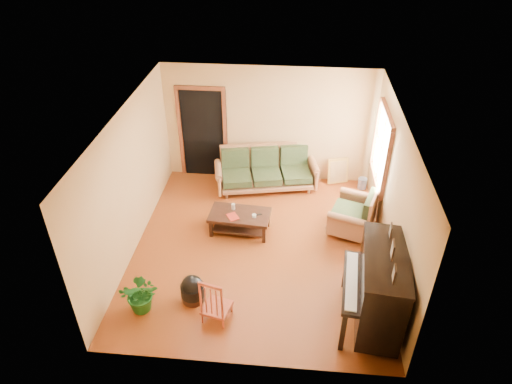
# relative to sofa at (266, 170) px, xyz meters

# --- Properties ---
(floor) EXTENTS (5.00, 5.00, 0.00)m
(floor) POSITION_rel_sofa_xyz_m (0.00, -2.01, -0.46)
(floor) COLOR #63270D
(floor) RESTS_ON ground
(doorway) EXTENTS (1.08, 0.16, 2.05)m
(doorway) POSITION_rel_sofa_xyz_m (-1.45, 0.47, 0.56)
(doorway) COLOR black
(doorway) RESTS_ON floor
(window) EXTENTS (0.12, 1.36, 1.46)m
(window) POSITION_rel_sofa_xyz_m (2.21, -0.71, 1.04)
(window) COLOR white
(window) RESTS_ON right_wall
(sofa) EXTENTS (2.29, 1.32, 0.92)m
(sofa) POSITION_rel_sofa_xyz_m (0.00, 0.00, 0.00)
(sofa) COLOR brown
(sofa) RESTS_ON floor
(coffee_table) EXTENTS (1.19, 0.71, 0.42)m
(coffee_table) POSITION_rel_sofa_xyz_m (-0.39, -1.56, -0.25)
(coffee_table) COLOR black
(coffee_table) RESTS_ON floor
(armchair) EXTENTS (1.15, 1.17, 0.94)m
(armchair) POSITION_rel_sofa_xyz_m (1.73, -1.31, 0.01)
(armchair) COLOR brown
(armchair) RESTS_ON floor
(piano) EXTENTS (1.02, 1.56, 1.31)m
(piano) POSITION_rel_sofa_xyz_m (1.94, -3.54, 0.19)
(piano) COLOR black
(piano) RESTS_ON floor
(footstool) EXTENTS (0.45, 0.45, 0.36)m
(footstool) POSITION_rel_sofa_xyz_m (-0.92, -3.39, -0.28)
(footstool) COLOR black
(footstool) RESTS_ON floor
(red_chair) EXTENTS (0.49, 0.52, 0.86)m
(red_chair) POSITION_rel_sofa_xyz_m (-0.48, -3.71, -0.03)
(red_chair) COLOR maroon
(red_chair) RESTS_ON floor
(leaning_frame) EXTENTS (0.47, 0.24, 0.62)m
(leaning_frame) POSITION_rel_sofa_xyz_m (1.57, 0.37, -0.15)
(leaning_frame) COLOR gold
(leaning_frame) RESTS_ON floor
(ceramic_crock) EXTENTS (0.25, 0.25, 0.24)m
(ceramic_crock) POSITION_rel_sofa_xyz_m (2.11, 0.20, -0.34)
(ceramic_crock) COLOR #33509A
(ceramic_crock) RESTS_ON floor
(potted_plant) EXTENTS (0.63, 0.56, 0.67)m
(potted_plant) POSITION_rel_sofa_xyz_m (-1.67, -3.65, -0.13)
(potted_plant) COLOR #175217
(potted_plant) RESTS_ON floor
(book) EXTENTS (0.28, 0.30, 0.02)m
(book) POSITION_rel_sofa_xyz_m (-0.58, -1.73, -0.03)
(book) COLOR maroon
(book) RESTS_ON coffee_table
(candle) EXTENTS (0.09, 0.09, 0.12)m
(candle) POSITION_rel_sofa_xyz_m (-0.53, -1.42, 0.01)
(candle) COLOR silver
(candle) RESTS_ON coffee_table
(glass_jar) EXTENTS (0.10, 0.10, 0.05)m
(glass_jar) POSITION_rel_sofa_xyz_m (-0.11, -1.63, -0.02)
(glass_jar) COLOR silver
(glass_jar) RESTS_ON coffee_table
(remote) EXTENTS (0.14, 0.08, 0.01)m
(remote) POSITION_rel_sofa_xyz_m (-0.04, -1.56, -0.04)
(remote) COLOR black
(remote) RESTS_ON coffee_table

